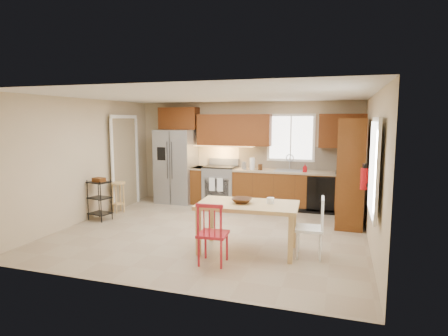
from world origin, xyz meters
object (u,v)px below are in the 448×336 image
Objects in this scene: range_stove at (221,186)px; table_bowl at (242,203)px; utility_cart at (100,200)px; fire_extinguisher at (364,179)px; soap_bottle at (305,168)px; pantry at (350,173)px; dining_table at (248,228)px; bar_stool at (118,197)px; chair_white at (309,227)px; refrigerator at (176,166)px; chair_red at (213,233)px; table_jar at (270,202)px.

range_stove is 2.92× the size of table_bowl.
fire_extinguisher is at bearing 13.15° from utility_cart.
pantry reaches higher than soap_bottle.
dining_table reaches higher than bar_stool.
range_stove is at bearing 35.63° from chair_white.
chair_white reaches higher than dining_table.
pantry is (4.13, -0.93, 0.14)m from refrigerator.
table_bowl is (-1.64, -2.02, -0.28)m from pantry.
fire_extinguisher is 1.14× the size of table_bowl.
chair_white is at bearing -25.58° from bar_stool.
dining_table is at bearing -150.87° from fire_extinguisher.
chair_white is (-0.79, -0.92, -0.64)m from fire_extinguisher.
fire_extinguisher is at bearing -79.22° from pantry.
pantry reaches higher than fire_extinguisher.
fire_extinguisher is at bearing -32.62° from range_stove.
utility_cart is (0.01, -0.68, 0.08)m from bar_stool.
bar_stool is at bearing -119.66° from refrigerator.
table_bowl is at bearing 65.50° from chair_red.
range_stove is at bearing 59.81° from utility_cart.
pantry is at bearing 57.99° from table_jar.
bar_stool is 0.81× the size of utility_cart.
fire_extinguisher is 2.12m from dining_table.
pantry is 5.00m from bar_stool.
chair_white is (2.39, -2.96, -0.00)m from range_stove.
utility_cart is (-3.37, 0.88, 0.04)m from dining_table.
chair_red is at bearing -58.14° from refrigerator.
range_stove is at bearing 147.38° from fire_extinguisher.
table_bowl is 0.45m from table_jar.
bar_stool is at bearing 173.52° from fire_extinguisher.
pantry reaches higher than chair_red.
fire_extinguisher reaches higher than chair_red.
range_stove is 6.93× the size of table_jar.
refrigerator is 1.99× the size of chair_red.
soap_bottle is at bearing 39.36° from utility_cart.
pantry is at bearing 100.78° from fire_extinguisher.
table_bowl is (1.34, -3.01, 0.31)m from range_stove.
pantry reaches higher than utility_cart.
refrigerator is 4.76m from fire_extinguisher.
range_stove is 2.43m from bar_stool.
chair_white is at bearing -0.25° from dining_table.
table_bowl is at bearing 176.74° from dining_table.
soap_bottle is 2.27m from fire_extinguisher.
fire_extinguisher reaches higher than dining_table.
chair_red is 1.00× the size of chair_white.
dining_table is at bearing -101.49° from soap_bottle.
chair_red is 1.07m from table_jar.
dining_table is 0.55m from table_jar.
refrigerator reaches higher than soap_bottle.
pantry is at bearing -18.29° from range_stove.
chair_white is at bearing -51.10° from range_stove.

